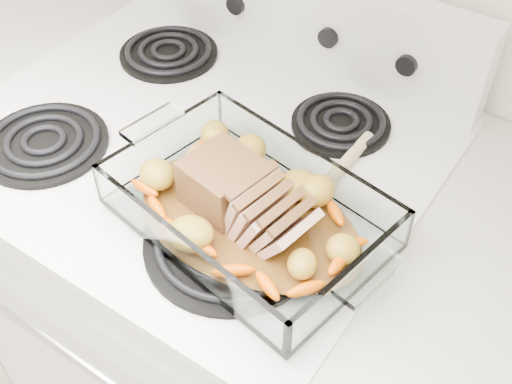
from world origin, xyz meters
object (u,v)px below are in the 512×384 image
Objects in this scene: baking_dish at (248,214)px; pork_roast at (237,196)px; counter_left at (7,179)px; electric_range at (210,293)px.

pork_roast is at bearing -169.74° from baking_dish.
electric_range is at bearing 0.10° from counter_left.
electric_range is 1.20× the size of counter_left.
pork_roast is at bearing -8.09° from counter_left.
counter_left is at bearing -163.51° from pork_roast.
electric_range is 0.53m from baking_dish.
baking_dish is at bearing -7.90° from counter_left.
electric_range reaches higher than baking_dish.
electric_range is at bearing 169.53° from pork_roast.
pork_roast is (0.17, -0.12, 0.51)m from electric_range.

